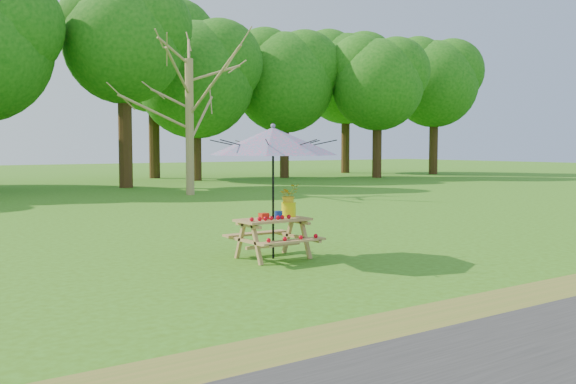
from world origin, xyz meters
TOP-DOWN VIEW (x-y plane):
  - ground at (0.00, 0.00)m, footprint 120.00×120.00m
  - treeline at (0.00, 22.00)m, footprint 60.00×12.00m
  - bare_tree at (3.00, 14.89)m, footprint 8.28×8.28m
  - picnic_table at (-2.08, 1.40)m, footprint 1.20×1.32m
  - patio_umbrella at (-2.08, 1.41)m, footprint 2.32×2.32m
  - produce_bins at (-2.12, 1.43)m, footprint 0.35×0.42m
  - tomatoes_row at (-2.23, 1.23)m, footprint 0.77×0.13m
  - flower_bucket at (-1.69, 1.51)m, footprint 0.34×0.30m

SIDE VIEW (x-z plane):
  - ground at x=0.00m, z-range 0.00..0.00m
  - picnic_table at x=-2.08m, z-range -0.01..0.66m
  - tomatoes_row at x=-2.23m, z-range 0.67..0.74m
  - produce_bins at x=-2.12m, z-range 0.66..0.79m
  - flower_bucket at x=-1.69m, z-range 0.69..1.24m
  - patio_umbrella at x=-2.08m, z-range 0.82..3.07m
  - bare_tree at x=3.00m, z-range 1.29..13.28m
  - treeline at x=0.00m, z-range 0.00..16.00m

